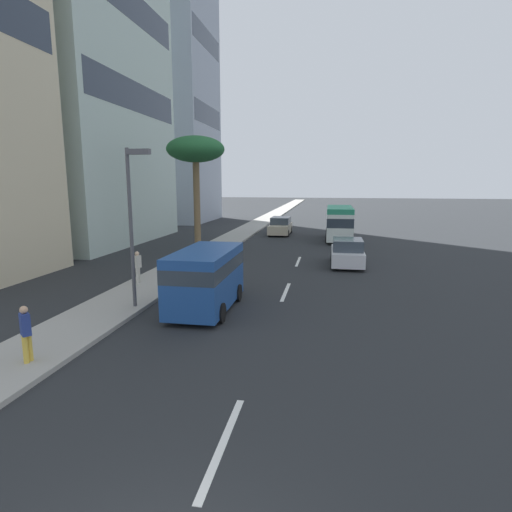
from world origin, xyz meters
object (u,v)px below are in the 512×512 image
van_second (206,276)px  pedestrian_near_lamp (138,266)px  street_lamp (133,209)px  palm_tree (196,152)px  car_third (347,253)px  pedestrian_mid_block (26,332)px  minibus_fourth (339,222)px  car_lead (280,226)px

van_second → pedestrian_near_lamp: 5.31m
street_lamp → palm_tree: bearing=8.3°
car_third → street_lamp: bearing=141.0°
car_third → pedestrian_near_lamp: 12.23m
street_lamp → pedestrian_mid_block: bearing=173.5°
minibus_fourth → pedestrian_mid_block: minibus_fourth is taller
minibus_fourth → pedestrian_near_lamp: (-17.97, 9.83, -0.58)m
car_lead → car_third: car_lead is taller
palm_tree → car_third: bearing=-107.4°
minibus_fourth → pedestrian_near_lamp: size_ratio=4.31×
pedestrian_near_lamp → palm_tree: 11.80m
car_third → pedestrian_mid_block: pedestrian_mid_block is taller
van_second → minibus_fourth: size_ratio=0.69×
car_lead → car_third: (-14.21, -5.73, -0.01)m
van_second → pedestrian_near_lamp: bearing=-124.8°
car_lead → car_third: size_ratio=1.14×
pedestrian_near_lamp → street_lamp: size_ratio=0.26×
van_second → car_third: size_ratio=1.12×
minibus_fourth → pedestrian_near_lamp: minibus_fourth is taller
pedestrian_mid_block → van_second: bearing=99.9°
van_second → pedestrian_mid_block: 6.65m
car_lead → van_second: 24.11m
car_third → street_lamp: 13.76m
palm_tree → street_lamp: size_ratio=1.31×
pedestrian_near_lamp → street_lamp: street_lamp is taller
street_lamp → minibus_fourth: bearing=-20.7°
car_third → street_lamp: street_lamp is taller
van_second → car_third: 11.47m
pedestrian_near_lamp → pedestrian_mid_block: 8.88m
van_second → street_lamp: bearing=-79.1°
pedestrian_mid_block → palm_tree: size_ratio=0.20×
minibus_fourth → pedestrian_mid_block: 28.18m
car_lead → car_third: bearing=22.0°
car_lead → pedestrian_mid_block: pedestrian_mid_block is taller
pedestrian_near_lamp → street_lamp: 4.91m
pedestrian_mid_block → street_lamp: street_lamp is taller
car_third → minibus_fourth: 11.13m
pedestrian_near_lamp → car_third: bearing=140.1°
minibus_fourth → street_lamp: bearing=159.3°
van_second → street_lamp: (-0.51, 2.65, 2.58)m
palm_tree → pedestrian_mid_block: bearing=-175.8°
minibus_fourth → palm_tree: size_ratio=0.84×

